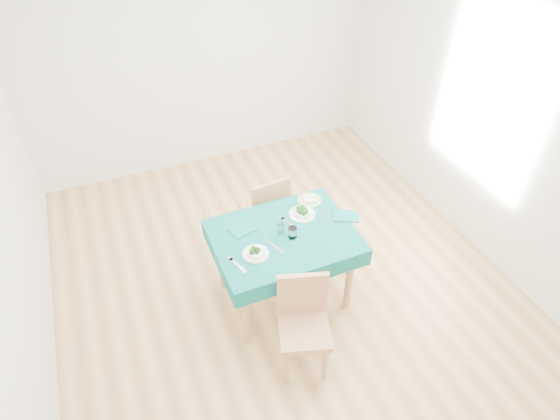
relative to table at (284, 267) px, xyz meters
name	(u,v)px	position (x,y,z in m)	size (l,w,h in m)	color
room_shell	(280,160)	(0.05, 0.20, 0.97)	(4.02, 4.52, 2.73)	#A87B46
table	(284,267)	(0.00, 0.00, 0.00)	(1.13, 0.86, 0.76)	#085C55
chair_near	(304,327)	(-0.13, -0.69, 0.09)	(0.38, 0.41, 0.94)	#A9784F
chair_far	(263,204)	(0.11, 0.75, 0.11)	(0.39, 0.43, 0.97)	#A9784F
bowl_near	(256,252)	(-0.29, -0.12, 0.41)	(0.21, 0.21, 0.06)	white
bowl_far	(302,212)	(0.24, 0.17, 0.41)	(0.23, 0.23, 0.07)	white
fork_near	(238,265)	(-0.45, -0.18, 0.38)	(0.03, 0.19, 0.00)	silver
knife_near	(274,246)	(-0.12, -0.09, 0.38)	(0.02, 0.22, 0.00)	silver
fork_far	(289,223)	(0.10, 0.11, 0.38)	(0.03, 0.19, 0.00)	silver
knife_far	(329,217)	(0.44, 0.05, 0.38)	(0.02, 0.22, 0.00)	silver
napkin_near	(243,230)	(-0.29, 0.18, 0.38)	(0.20, 0.14, 0.01)	#0C655D
napkin_far	(346,216)	(0.57, 0.00, 0.39)	(0.21, 0.15, 0.01)	#0C655D
tumbler_center	(281,229)	(-0.01, 0.04, 0.42)	(0.06, 0.06, 0.08)	white
tumbler_side	(292,233)	(0.05, -0.05, 0.43)	(0.07, 0.07, 0.10)	white
side_plate	(309,200)	(0.38, 0.31, 0.38)	(0.21, 0.21, 0.01)	#9ED668
bread_slice	(309,199)	(0.38, 0.31, 0.40)	(0.11, 0.11, 0.02)	beige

